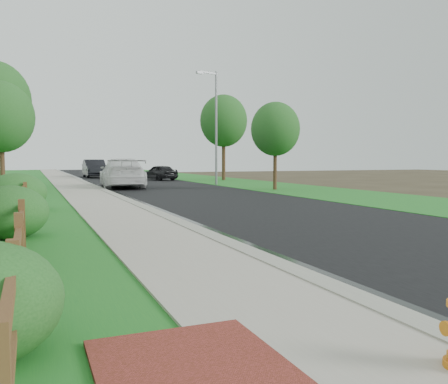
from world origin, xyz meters
name	(u,v)px	position (x,y,z in m)	size (l,w,h in m)	color
ground	(353,319)	(0.00, 0.00, 0.00)	(120.00, 120.00, 0.00)	#31291B
road	(134,181)	(4.60, 35.00, 0.01)	(8.00, 90.00, 0.02)	black
curb	(82,181)	(0.40, 35.00, 0.06)	(0.40, 90.00, 0.12)	gray
wet_gutter	(87,182)	(0.75, 35.00, 0.02)	(0.50, 90.00, 0.00)	black
sidewalk	(65,182)	(-0.90, 35.00, 0.05)	(2.20, 90.00, 0.10)	#9F978A
grass_strip	(39,182)	(-2.80, 35.00, 0.03)	(1.60, 90.00, 0.06)	#1C6322
verge_far	(212,180)	(11.50, 35.00, 0.02)	(6.00, 90.00, 0.04)	#1C6322
ranch_fence	(23,217)	(-3.60, 6.40, 0.62)	(0.12, 16.92, 1.10)	#512C1B
white_suv	(122,173)	(2.00, 26.05, 0.95)	(2.59, 6.38, 1.85)	silver
dark_car_mid	(159,172)	(6.92, 35.64, 0.69)	(1.57, 3.91, 1.33)	black
dark_car_far	(94,168)	(2.46, 43.92, 0.91)	(1.88, 5.39, 1.78)	black
streetlight	(215,121)	(8.56, 26.61, 4.49)	(1.77, 0.75, 7.92)	gray
shrub_c	(9,213)	(-3.90, 7.44, 0.63)	(1.73, 1.73, 1.25)	#1C4C1B
shrub_d	(16,193)	(-3.90, 13.33, 0.69)	(2.01, 2.01, 1.37)	#1C4C1B
tree_near_left	(1,117)	(-4.72, 21.91, 3.94)	(3.24, 3.24, 5.74)	#3C2318
tree_near_right	(275,129)	(10.00, 20.42, 3.60)	(2.89, 2.89, 5.21)	#3C2318
tree_mid_right	(224,121)	(11.99, 33.33, 5.09)	(4.04, 4.04, 7.33)	#3C2318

